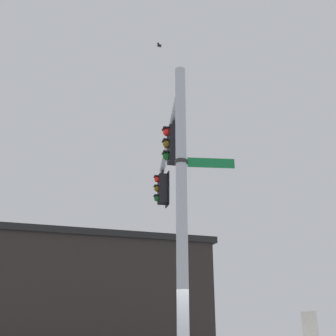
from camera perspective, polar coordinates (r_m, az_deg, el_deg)
The scene contains 7 objects.
signal_pole at distance 9.23m, azimuth 1.85°, elevation -7.39°, with size 0.25×0.25×7.71m, color #ADB2B7.
mast_arm at distance 13.00m, azimuth 0.17°, elevation 3.95°, with size 0.18×0.18×5.66m, color #ADB2B7.
traffic_light_nearest_pole at distance 11.47m, azimuth 0.68°, elevation 3.13°, with size 0.54×0.49×1.31m.
traffic_light_mid_inner at distance 15.02m, azimuth -0.80°, elevation -2.78°, with size 0.54×0.49×1.31m.
street_name_sign at distance 9.71m, azimuth 3.86°, elevation 0.73°, with size 0.32×1.36×0.22m.
bird_flying at distance 15.71m, azimuth -1.16°, elevation 15.92°, with size 0.26×0.20×0.09m.
storefront_building at distance 22.27m, azimuth -10.41°, elevation -17.19°, with size 7.76×11.60×6.03m.
Camera 1 is at (-8.68, 2.25, 1.69)m, focal length 46.03 mm.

